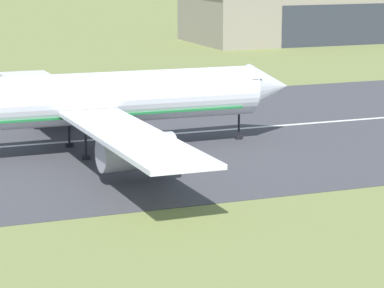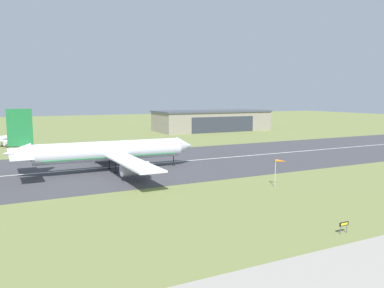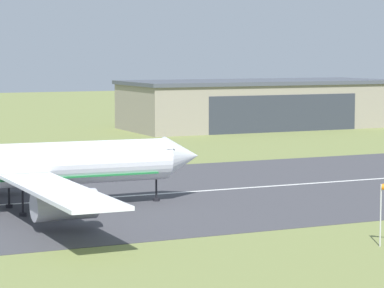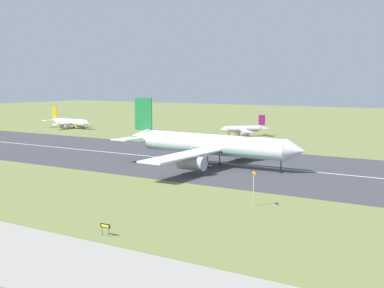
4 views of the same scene
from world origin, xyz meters
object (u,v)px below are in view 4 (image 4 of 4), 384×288
(windsock_pole, at_px, (255,176))
(runway_sign, at_px, (105,227))
(airplane_parked_centre, at_px, (243,129))
(airplane_parked_west, at_px, (70,122))
(airplane_landing, at_px, (212,145))

(windsock_pole, bearing_deg, runway_sign, -110.75)
(airplane_parked_centre, relative_size, runway_sign, 10.66)
(airplane_parked_west, height_order, airplane_parked_centre, airplane_parked_west)
(airplane_landing, height_order, windsock_pole, airplane_landing)
(airplane_landing, xyz_separation_m, windsock_pole, (28.63, -33.71, 0.11))
(runway_sign, bearing_deg, windsock_pole, 69.25)
(airplane_parked_west, distance_m, airplane_parked_centre, 82.42)
(airplane_parked_centre, bearing_deg, windsock_pole, -61.51)
(airplane_landing, distance_m, airplane_parked_west, 122.91)
(windsock_pole, height_order, runway_sign, windsock_pole)
(airplane_landing, height_order, runway_sign, airplane_landing)
(airplane_parked_centre, distance_m, windsock_pole, 116.44)
(airplane_parked_centre, bearing_deg, airplane_landing, -68.59)
(windsock_pole, xyz_separation_m, runway_sign, (-9.85, -26.00, -4.12))
(airplane_landing, bearing_deg, runway_sign, -72.54)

